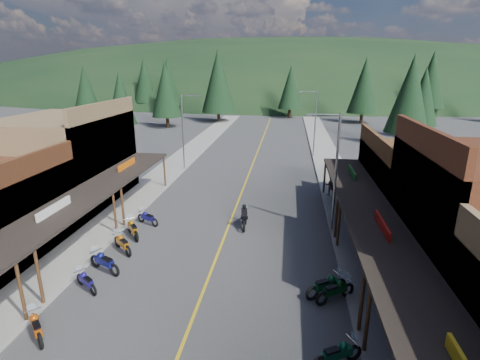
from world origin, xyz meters
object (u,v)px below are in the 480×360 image
(pine_1, at_px, (168,82))
(pedestrian_east_b, at_px, (330,185))
(streetlight_1, at_px, (184,129))
(pine_7, at_px, (144,81))
(pine_9, at_px, (423,96))
(pine_10, at_px, (166,89))
(pine_11, at_px, (410,94))
(bike_east_6, at_px, (337,353))
(streetlight_2, at_px, (334,168))
(bike_west_11, at_px, (148,217))
(streetlight_3, at_px, (314,121))
(bike_west_9, at_px, (122,243))
(pine_5, at_px, (431,79))
(bike_west_7, at_px, (86,281))
(bike_east_8, at_px, (327,284))
(rider_on_bike, at_px, (245,218))
(pine_0, at_px, (85,87))
(bike_west_6, at_px, (36,326))
(shop_east_3, at_px, (423,185))
(pine_2, at_px, (218,81))
(shop_west_3, at_px, (67,160))
(pine_4, at_px, (364,85))
(bike_west_10, at_px, (133,228))
(pine_8, at_px, (121,98))
(bike_west_8, at_px, (104,261))
(pine_3, at_px, (290,87))

(pine_1, xyz_separation_m, pedestrian_east_b, (31.66, -54.76, -6.21))
(streetlight_1, relative_size, pine_7, 0.64)
(pine_7, bearing_deg, pine_1, -36.87)
(streetlight_1, distance_m, pine_9, 38.61)
(pine_9, height_order, pine_10, pine_10)
(pine_11, xyz_separation_m, bike_east_6, (-13.95, -42.24, -6.58))
(streetlight_1, xyz_separation_m, streetlight_2, (13.90, -14.00, 0.00))
(pine_1, height_order, bike_west_11, pine_1)
(streetlight_3, relative_size, bike_west_9, 3.64)
(pine_5, height_order, bike_west_7, pine_5)
(pine_5, bearing_deg, bike_west_11, -121.61)
(bike_east_8, bearing_deg, rider_on_bike, -179.00)
(pine_0, xyz_separation_m, pine_1, (16.00, 8.00, 0.75))
(bike_west_6, height_order, bike_east_6, bike_east_6)
(shop_east_3, bearing_deg, bike_east_6, -116.36)
(streetlight_2, xyz_separation_m, pine_2, (-16.95, 50.00, 3.53))
(streetlight_3, height_order, pine_5, pine_5)
(streetlight_3, bearing_deg, pedestrian_east_b, -87.24)
(shop_west_3, height_order, shop_east_3, shop_west_3)
(pine_1, bearing_deg, bike_west_6, -76.42)
(pine_2, bearing_deg, pine_1, 139.40)
(streetlight_1, relative_size, pine_4, 0.64)
(shop_east_3, distance_m, streetlight_2, 7.80)
(shop_west_3, distance_m, bike_west_9, 11.69)
(streetlight_2, bearing_deg, shop_west_3, 170.96)
(pine_2, bearing_deg, bike_west_10, -85.61)
(bike_west_9, xyz_separation_m, bike_west_10, (-0.22, 2.07, 0.02))
(pine_2, height_order, pine_7, pine_2)
(pine_5, relative_size, pine_9, 1.30)
(pine_1, distance_m, pine_11, 54.41)
(pine_0, bearing_deg, bike_west_7, -61.43)
(pine_8, bearing_deg, pine_10, 68.20)
(bike_east_6, distance_m, pedestrian_east_b, 19.56)
(pine_4, bearing_deg, pine_0, 178.03)
(bike_west_8, height_order, bike_east_8, bike_west_8)
(pine_2, xyz_separation_m, pine_3, (14.00, 8.00, -1.51))
(shop_east_3, xyz_separation_m, pine_0, (-53.75, 50.70, 3.95))
(pine_2, xyz_separation_m, pine_7, (-22.00, 18.00, -0.75))
(streetlight_1, xyz_separation_m, bike_west_8, (1.21, -20.99, -3.80))
(pine_3, bearing_deg, bike_west_9, -98.83)
(pine_8, height_order, pine_9, pine_9)
(streetlight_1, height_order, pine_7, pine_7)
(streetlight_2, relative_size, pine_8, 0.80)
(streetlight_2, relative_size, pine_10, 0.69)
(streetlight_1, xyz_separation_m, pine_8, (-15.05, 18.00, 1.52))
(pine_2, relative_size, bike_west_8, 6.07)
(bike_east_8, bearing_deg, streetlight_1, 179.14)
(streetlight_3, bearing_deg, pine_9, 41.34)
(pedestrian_east_b, bearing_deg, pine_11, -121.39)
(pine_2, distance_m, pine_8, 21.73)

